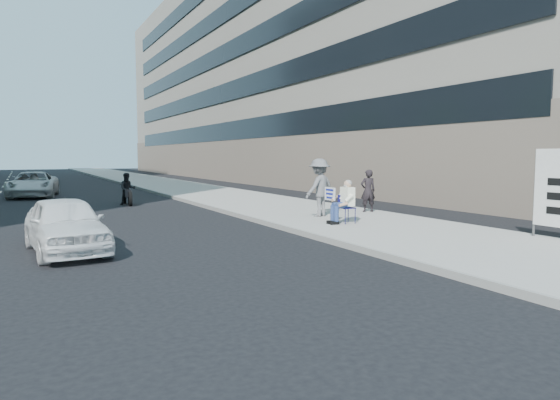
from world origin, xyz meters
TOP-DOWN VIEW (x-y plane):
  - ground at (0.00, 0.00)m, footprint 160.00×160.00m
  - near_sidewalk at (4.00, 20.00)m, footprint 5.00×120.00m
  - near_building at (17.00, 32.00)m, footprint 14.00×70.00m
  - seated_protester at (3.25, 4.19)m, footprint 0.83×1.12m
  - jogger at (3.55, 6.04)m, footprint 1.42×1.10m
  - pedestrian_woman at (5.80, 6.34)m, footprint 0.64×0.51m
  - white_sedan_near at (-4.46, 3.99)m, footprint 1.81×3.83m
  - white_sedan_far at (-4.80, 21.19)m, footprint 2.85×5.07m
  - motorcycle at (-1.17, 14.50)m, footprint 0.75×2.05m

SIDE VIEW (x-z plane):
  - ground at x=0.00m, z-range 0.00..0.00m
  - near_sidewalk at x=4.00m, z-range 0.00..0.15m
  - white_sedan_near at x=-4.46m, z-range 0.00..1.26m
  - motorcycle at x=-1.17m, z-range -0.08..1.35m
  - white_sedan_far at x=-4.80m, z-range 0.00..1.34m
  - seated_protester at x=3.25m, z-range 0.22..1.53m
  - pedestrian_woman at x=5.80m, z-range 0.15..1.68m
  - jogger at x=3.55m, z-range 0.15..2.08m
  - near_building at x=17.00m, z-range 0.00..20.00m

